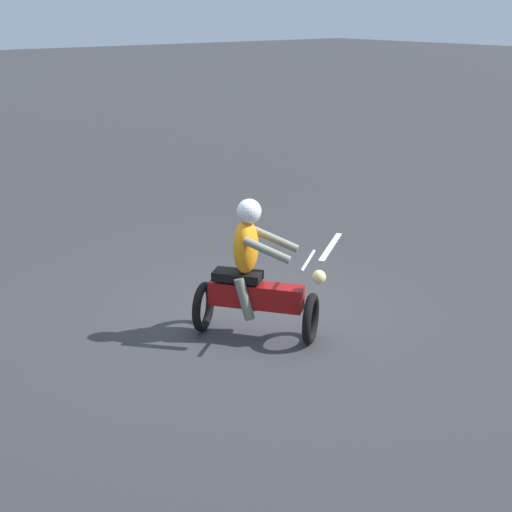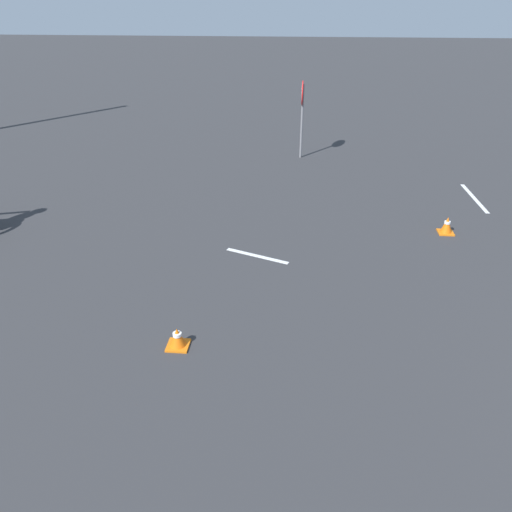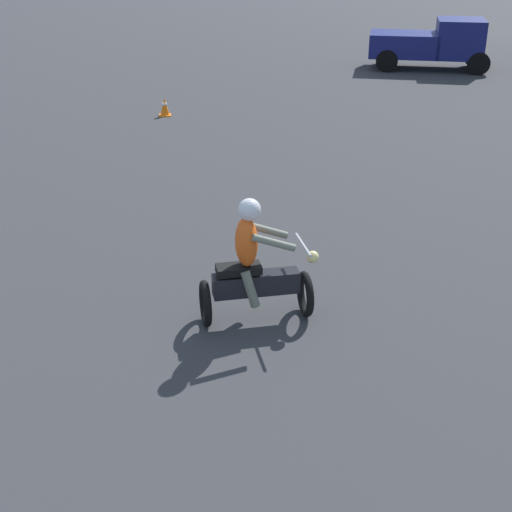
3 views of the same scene
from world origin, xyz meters
name	(u,v)px [view 3 (image 3 of 3)]	position (x,y,z in m)	size (l,w,h in m)	color
motorcycle_rider_background	(253,269)	(4.68, 13.72, 0.73)	(0.75, 1.53, 1.66)	black
pickup_truck	(433,42)	(-12.38, 22.15, 0.93)	(3.07, 4.52, 1.73)	black
traffic_cone_near_left	(165,107)	(-6.52, 12.66, 0.23)	(0.32, 0.32, 0.47)	orange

